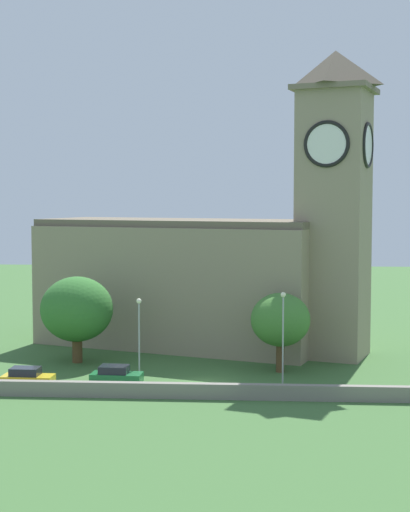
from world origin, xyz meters
name	(u,v)px	position (x,y,z in m)	size (l,w,h in m)	color
ground_plane	(214,349)	(0.00, 15.00, 0.00)	(200.00, 200.00, 0.00)	#3D6633
church	(211,267)	(-0.34, 16.39, 8.38)	(35.74, 20.38, 29.51)	gray
quay_barrier	(200,391)	(0.00, -5.07, 0.60)	(47.49, 0.70, 1.20)	gray
car_yellow	(27,378)	(-14.19, -2.83, 0.88)	(4.19, 2.23, 1.75)	gold
car_green	(116,376)	(-7.17, -1.43, 0.86)	(4.28, 2.41, 1.70)	#1E6B38
streetlamp_west_mid	(139,326)	(-5.54, 0.66, 4.69)	(0.44, 0.44, 7.02)	#9EA0A5
streetlamp_central	(283,324)	(6.55, -0.19, 5.10)	(0.44, 0.44, 7.76)	#9EA0A5
tree_riverside_west	(280,320)	(6.49, 4.75, 4.67)	(5.28, 5.28, 7.08)	brown
tree_churchyard	(77,309)	(-12.47, 7.64, 5.04)	(6.79, 6.79, 8.13)	brown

